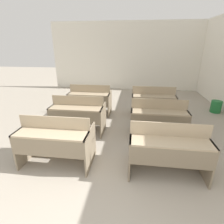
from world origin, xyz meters
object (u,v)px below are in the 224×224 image
at_px(bench_front_left, 56,140).
at_px(bench_third_right, 153,101).
at_px(bench_front_right, 168,148).
at_px(wastepaper_bin, 216,107).
at_px(bench_second_left, 78,114).
at_px(bench_second_right, 158,118).
at_px(bench_third_left, 90,99).

distance_m(bench_front_left, bench_third_right, 3.08).
height_order(bench_front_right, wastepaper_bin, bench_front_right).
xyz_separation_m(bench_second_left, wastepaper_bin, (3.86, 1.82, -0.28)).
bearing_deg(bench_front_right, bench_second_right, 90.44).
xyz_separation_m(bench_second_right, bench_third_left, (-1.87, 1.22, 0.00)).
xyz_separation_m(bench_front_left, bench_third_left, (-0.01, 2.45, 0.00)).
xyz_separation_m(bench_third_left, wastepaper_bin, (3.87, 0.61, -0.28)).
xyz_separation_m(bench_front_right, bench_second_right, (-0.01, 1.24, 0.00)).
distance_m(bench_third_left, bench_third_right, 1.86).
distance_m(bench_front_left, bench_second_right, 2.23).
distance_m(bench_second_left, bench_third_right, 2.22).
height_order(bench_front_right, bench_third_left, same).
relative_size(bench_second_right, wastepaper_bin, 3.26).
height_order(bench_front_left, bench_second_left, same).
height_order(bench_front_right, bench_third_right, same).
relative_size(bench_third_right, wastepaper_bin, 3.26).
xyz_separation_m(bench_front_left, bench_third_right, (1.85, 2.46, 0.00)).
height_order(bench_front_left, wastepaper_bin, bench_front_left).
relative_size(bench_front_left, bench_front_right, 1.00).
relative_size(bench_second_left, wastepaper_bin, 3.26).
relative_size(bench_front_left, bench_second_left, 1.00).
bearing_deg(bench_front_right, bench_third_right, 90.36).
bearing_deg(bench_front_right, bench_second_left, 146.20).
bearing_deg(bench_front_left, bench_front_right, -0.38).
xyz_separation_m(bench_third_left, bench_third_right, (1.86, 0.01, 0.00)).
xyz_separation_m(bench_second_right, bench_third_right, (-0.01, 1.23, 0.00)).
bearing_deg(bench_third_right, wastepaper_bin, 16.50).
bearing_deg(bench_third_right, bench_second_right, -89.73).
relative_size(bench_front_right, bench_third_right, 1.00).
bearing_deg(wastepaper_bin, bench_front_right, -123.03).
bearing_deg(bench_second_left, bench_third_right, 33.52).
relative_size(bench_front_left, bench_third_right, 1.00).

